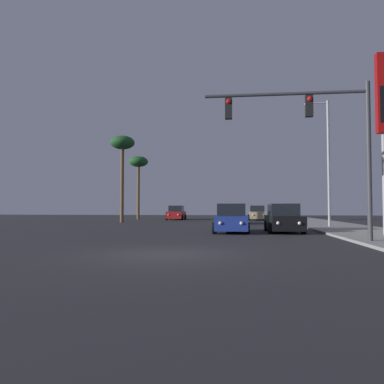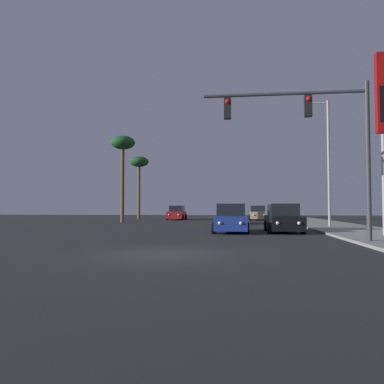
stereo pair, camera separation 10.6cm
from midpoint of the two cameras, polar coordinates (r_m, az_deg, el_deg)
name	(u,v)px [view 2 (the right image)]	position (r m, az deg, el deg)	size (l,w,h in m)	color
ground_plane	(163,254)	(11.81, -4.11, -9.46)	(120.00, 120.00, 0.00)	#28282B
sidewalk_right	(370,233)	(22.74, 25.63, -5.66)	(5.00, 60.00, 0.12)	gray
car_tan	(258,213)	(44.20, 10.05, -3.24)	(2.04, 4.33, 1.68)	tan
car_green	(232,215)	(33.90, 6.18, -3.54)	(2.04, 4.33, 1.68)	#195933
car_black	(283,219)	(22.64, 13.87, -4.07)	(2.04, 4.34, 1.68)	black
car_blue	(231,219)	(22.09, 6.07, -4.17)	(2.04, 4.32, 1.68)	navy
car_red	(177,213)	(44.66, -2.27, -3.27)	(2.04, 4.32, 1.68)	maroon
traffic_light_mast	(319,129)	(16.51, 19.00, 9.07)	(6.77, 0.36, 6.50)	#38383D
street_lamp	(327,156)	(28.42, 19.94, 5.17)	(1.74, 0.24, 9.00)	#99999E
palm_tree_far	(139,165)	(47.38, -8.01, 4.13)	(2.40, 2.40, 7.87)	brown
palm_tree_mid	(123,147)	(37.66, -10.43, 6.72)	(2.40, 2.40, 8.51)	brown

